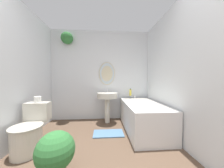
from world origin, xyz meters
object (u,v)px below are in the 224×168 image
pedestal_sink (107,99)px  toilet_paper_roll (38,99)px  bathtub (143,116)px  shampoo_bottle (130,92)px  toilet (30,132)px  potted_plant (56,152)px

pedestal_sink → toilet_paper_roll: pedestal_sink is taller
bathtub → shampoo_bottle: size_ratio=7.69×
shampoo_bottle → toilet: bearing=-147.1°
bathtub → potted_plant: (-1.34, -1.12, 0.00)m
toilet → toilet_paper_roll: size_ratio=6.27×
potted_plant → shampoo_bottle: bearing=54.8°
bathtub → potted_plant: 1.75m
potted_plant → bathtub: bearing=39.9°
potted_plant → toilet_paper_roll: 1.07m
toilet → shampoo_bottle: 2.21m
pedestal_sink → shampoo_bottle: 0.65m
toilet → toilet_paper_roll: (0.00, 0.22, 0.45)m
shampoo_bottle → potted_plant: bearing=-125.2°
potted_plant → pedestal_sink: bearing=69.3°
pedestal_sink → bathtub: 0.93m
toilet_paper_roll → toilet: bearing=-90.0°
potted_plant → toilet_paper_roll: size_ratio=4.75×
toilet_paper_roll → bathtub: bearing=10.4°
pedestal_sink → potted_plant: pedestal_sink is taller
pedestal_sink → toilet_paper_roll: size_ratio=7.72×
bathtub → potted_plant: size_ratio=2.72×
pedestal_sink → shampoo_bottle: (0.62, 0.13, 0.14)m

